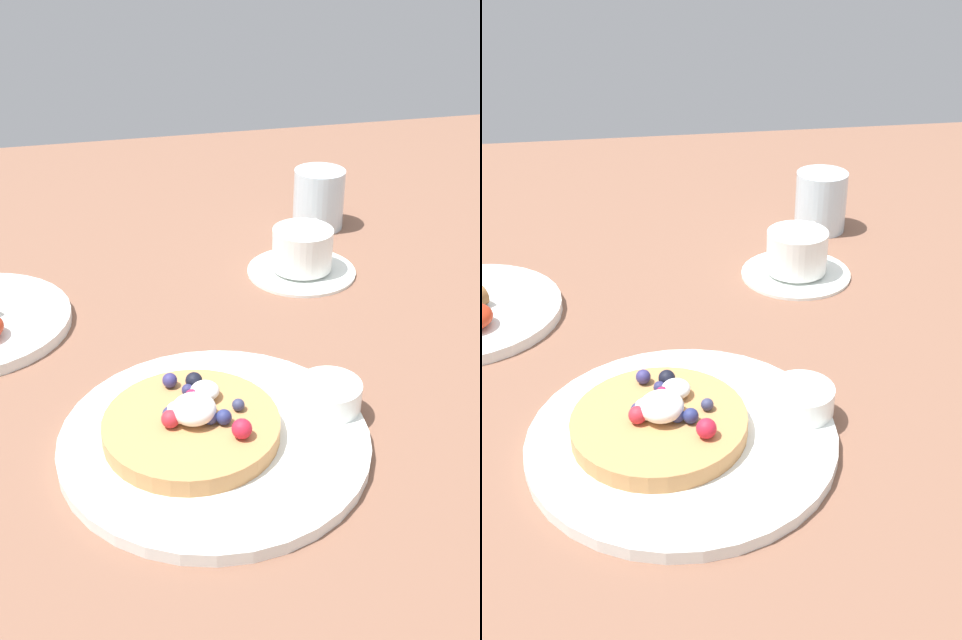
% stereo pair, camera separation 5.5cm
% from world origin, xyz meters
% --- Properties ---
extents(ground_plane, '(1.76, 1.56, 0.03)m').
position_xyz_m(ground_plane, '(0.00, 0.00, -0.01)').
color(ground_plane, brown).
extents(pancake_plate, '(0.27, 0.27, 0.01)m').
position_xyz_m(pancake_plate, '(-0.06, -0.15, 0.01)').
color(pancake_plate, white).
rests_on(pancake_plate, ground_plane).
extents(pancake_with_berries, '(0.16, 0.16, 0.04)m').
position_xyz_m(pancake_with_berries, '(-0.07, -0.15, 0.02)').
color(pancake_with_berries, tan).
rests_on(pancake_with_berries, pancake_plate).
extents(syrup_ramekin, '(0.06, 0.06, 0.03)m').
position_xyz_m(syrup_ramekin, '(0.06, -0.14, 0.03)').
color(syrup_ramekin, white).
rests_on(syrup_ramekin, pancake_plate).
extents(coffee_saucer, '(0.14, 0.14, 0.01)m').
position_xyz_m(coffee_saucer, '(0.12, 0.15, 0.00)').
color(coffee_saucer, white).
rests_on(coffee_saucer, ground_plane).
extents(coffee_cup, '(0.08, 0.09, 0.05)m').
position_xyz_m(coffee_cup, '(0.12, 0.16, 0.03)').
color(coffee_cup, white).
rests_on(coffee_cup, coffee_saucer).
extents(water_glass, '(0.07, 0.07, 0.08)m').
position_xyz_m(water_glass, '(0.19, 0.29, 0.04)').
color(water_glass, silver).
rests_on(water_glass, ground_plane).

